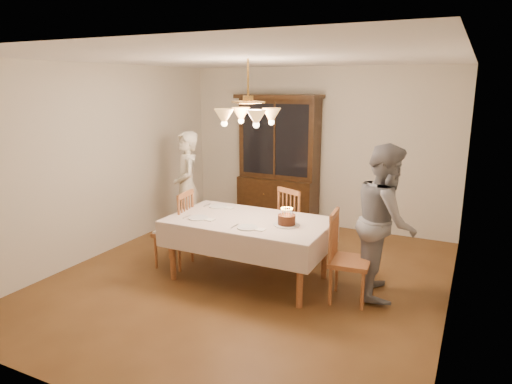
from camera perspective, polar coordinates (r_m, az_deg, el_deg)
The scene contains 14 objects.
ground at distance 5.70m, azimuth -0.90°, elevation -10.74°, with size 5.00×5.00×0.00m, color #563518.
room_shell at distance 5.26m, azimuth -0.96°, elevation 5.19°, with size 5.00×5.00×5.00m.
dining_table at distance 5.46m, azimuth -0.93°, elevation -4.19°, with size 1.90×1.10×0.76m.
china_hutch at distance 7.60m, azimuth 2.86°, elevation 3.62°, with size 1.38×0.54×2.16m.
chair_far_side at distance 6.20m, azimuth 5.22°, elevation -4.41°, with size 0.57×0.56×1.00m.
chair_left_end at distance 6.04m, azimuth -10.19°, elevation -4.94°, with size 0.48×0.49×1.00m.
chair_right_end at distance 5.11m, azimuth 11.52°, elevation -8.61°, with size 0.46×0.48×1.00m.
elderly_woman at distance 6.82m, azimuth -8.59°, elevation 0.55°, with size 0.61×0.40×1.66m, color #EFE6CA.
adult_in_grey at distance 5.24m, azimuth 15.86°, elevation -3.49°, with size 0.83×0.65×1.71m, color slate.
birthday_cake at distance 5.21m, azimuth 3.85°, elevation -3.57°, with size 0.30×0.30×0.21m.
place_setting_near_left at distance 5.50m, azimuth -7.13°, elevation -3.25°, with size 0.38×0.24×0.02m.
place_setting_near_right at distance 5.10m, azimuth -0.95°, elevation -4.49°, with size 0.38×0.23×0.02m.
place_setting_far_left at distance 5.99m, azimuth -4.65°, elevation -1.80°, with size 0.39×0.25×0.02m.
chandelier at distance 5.21m, azimuth -0.98°, elevation 9.49°, with size 0.62×0.62×0.73m.
Camera 1 is at (2.37, -4.63, 2.34)m, focal length 32.00 mm.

